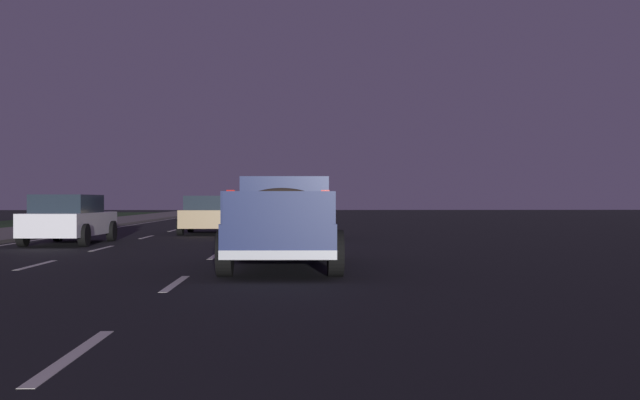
% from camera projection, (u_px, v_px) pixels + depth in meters
% --- Properties ---
extents(ground, '(144.00, 144.00, 0.00)m').
position_uv_depth(ground, '(198.00, 236.00, 28.80)').
color(ground, black).
extents(sidewalk_shoulder, '(108.00, 4.00, 0.12)m').
position_uv_depth(sidewalk_shoulder, '(1.00, 234.00, 28.55)').
color(sidewalk_shoulder, slate).
rests_on(sidewalk_shoulder, ground).
extents(lane_markings, '(108.00, 7.04, 0.01)m').
position_uv_depth(lane_markings, '(135.00, 232.00, 31.97)').
color(lane_markings, silver).
rests_on(lane_markings, ground).
extents(pickup_truck, '(5.47, 2.37, 1.87)m').
position_uv_depth(pickup_truck, '(284.00, 219.00, 15.41)').
color(pickup_truck, '#141E4C').
rests_on(pickup_truck, ground).
extents(sedan_blue, '(4.41, 2.03, 1.54)m').
position_uv_depth(sedan_blue, '(295.00, 216.00, 26.99)').
color(sedan_blue, navy).
rests_on(sedan_blue, ground).
extents(sedan_tan, '(4.40, 2.03, 1.54)m').
position_uv_depth(sedan_tan, '(208.00, 214.00, 30.59)').
color(sedan_tan, '#9E845B').
rests_on(sedan_tan, ground).
extents(sedan_white, '(4.45, 2.10, 1.54)m').
position_uv_depth(sedan_white, '(69.00, 219.00, 23.51)').
color(sedan_white, silver).
rests_on(sedan_white, ground).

